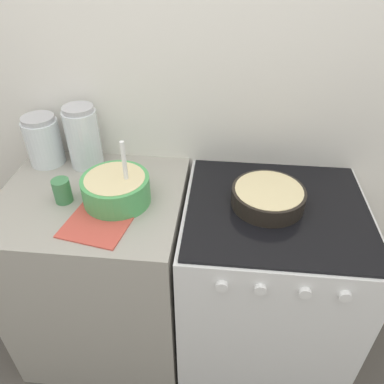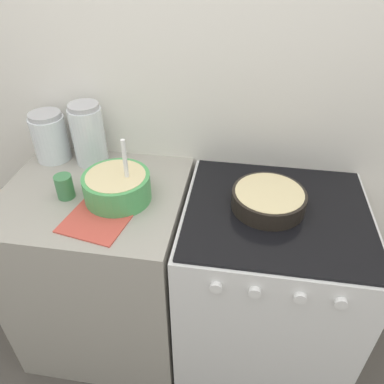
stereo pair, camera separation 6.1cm
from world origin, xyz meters
name	(u,v)px [view 2 (the right image)]	position (x,y,z in m)	size (l,w,h in m)	color
wall_back	(195,87)	(0.00, 0.65, 1.20)	(4.43, 0.05, 2.40)	white
countertop_cabinet	(106,269)	(-0.36, 0.31, 0.44)	(0.71, 0.63, 0.88)	#9E998E
stove	(264,289)	(0.36, 0.31, 0.44)	(0.70, 0.65, 0.88)	silver
mixing_bowl	(117,186)	(-0.24, 0.29, 0.94)	(0.25, 0.25, 0.26)	#4CA559
baking_pan	(269,199)	(0.32, 0.33, 0.92)	(0.27, 0.27, 0.07)	black
storage_jar_left	(51,140)	(-0.61, 0.53, 0.98)	(0.15, 0.15, 0.21)	silver
storage_jar_middle	(89,138)	(-0.43, 0.53, 1.00)	(0.14, 0.14, 0.27)	silver
tin_can	(65,187)	(-0.44, 0.27, 0.93)	(0.07, 0.07, 0.09)	#3F7F4C
recipe_page	(100,216)	(-0.27, 0.18, 0.89)	(0.26, 0.29, 0.01)	#CC4C3F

